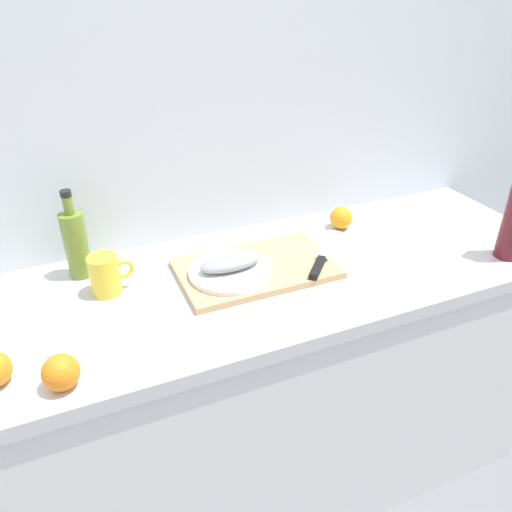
{
  "coord_description": "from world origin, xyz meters",
  "views": [
    {
      "loc": [
        -0.42,
        -1.07,
        1.64
      ],
      "look_at": [
        0.06,
        0.03,
        0.95
      ],
      "focal_mm": 34.56,
      "sensor_mm": 36.0,
      "label": 1
    }
  ],
  "objects_px": {
    "chef_knife": "(322,258)",
    "olive_oil_bottle": "(76,243)",
    "cutting_board": "(256,268)",
    "white_plate": "(230,271)",
    "fish_fillet": "(230,263)",
    "coffee_mug_0": "(106,275)"
  },
  "relations": [
    {
      "from": "fish_fillet",
      "to": "coffee_mug_0",
      "type": "bearing_deg",
      "value": 167.66
    },
    {
      "from": "fish_fillet",
      "to": "coffee_mug_0",
      "type": "height_order",
      "value": "coffee_mug_0"
    },
    {
      "from": "fish_fillet",
      "to": "coffee_mug_0",
      "type": "distance_m",
      "value": 0.33
    },
    {
      "from": "chef_knife",
      "to": "olive_oil_bottle",
      "type": "distance_m",
      "value": 0.68
    },
    {
      "from": "fish_fillet",
      "to": "coffee_mug_0",
      "type": "xyz_separation_m",
      "value": [
        -0.32,
        0.07,
        0.0
      ]
    },
    {
      "from": "chef_knife",
      "to": "olive_oil_bottle",
      "type": "xyz_separation_m",
      "value": [
        -0.64,
        0.23,
        0.07
      ]
    },
    {
      "from": "olive_oil_bottle",
      "to": "cutting_board",
      "type": "bearing_deg",
      "value": -21.16
    },
    {
      "from": "cutting_board",
      "to": "olive_oil_bottle",
      "type": "bearing_deg",
      "value": 158.84
    },
    {
      "from": "cutting_board",
      "to": "white_plate",
      "type": "relative_size",
      "value": 1.9
    },
    {
      "from": "fish_fillet",
      "to": "chef_knife",
      "type": "bearing_deg",
      "value": -9.12
    },
    {
      "from": "white_plate",
      "to": "chef_knife",
      "type": "xyz_separation_m",
      "value": [
        0.26,
        -0.04,
        0.0
      ]
    },
    {
      "from": "white_plate",
      "to": "fish_fillet",
      "type": "height_order",
      "value": "fish_fillet"
    },
    {
      "from": "white_plate",
      "to": "fish_fillet",
      "type": "relative_size",
      "value": 1.33
    },
    {
      "from": "cutting_board",
      "to": "white_plate",
      "type": "xyz_separation_m",
      "value": [
        -0.08,
        -0.01,
        0.02
      ]
    },
    {
      "from": "olive_oil_bottle",
      "to": "coffee_mug_0",
      "type": "relative_size",
      "value": 2.17
    },
    {
      "from": "cutting_board",
      "to": "white_plate",
      "type": "height_order",
      "value": "white_plate"
    },
    {
      "from": "white_plate",
      "to": "chef_knife",
      "type": "bearing_deg",
      "value": -9.12
    },
    {
      "from": "coffee_mug_0",
      "to": "white_plate",
      "type": "bearing_deg",
      "value": -12.34
    },
    {
      "from": "cutting_board",
      "to": "fish_fillet",
      "type": "height_order",
      "value": "fish_fillet"
    },
    {
      "from": "white_plate",
      "to": "chef_knife",
      "type": "distance_m",
      "value": 0.27
    },
    {
      "from": "olive_oil_bottle",
      "to": "coffee_mug_0",
      "type": "distance_m",
      "value": 0.14
    },
    {
      "from": "cutting_board",
      "to": "fish_fillet",
      "type": "bearing_deg",
      "value": -171.94
    }
  ]
}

